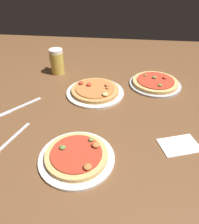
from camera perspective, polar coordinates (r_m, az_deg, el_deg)
The scene contains 8 objects.
ground_plane at distance 1.07m, azimuth -0.00°, elevation -1.52°, with size 2.40×2.40×0.03m, color brown.
pizza_plate_near at distance 0.84m, azimuth -6.00°, elevation -11.49°, with size 0.29×0.29×0.05m.
pizza_plate_far at distance 1.22m, azimuth -1.16°, elevation 5.58°, with size 0.32×0.32×0.05m.
pizza_plate_side at distance 1.34m, azimuth 14.43°, elevation 7.45°, with size 0.30×0.30×0.05m.
beer_mug_dark at distance 1.46m, azimuth -11.22°, elevation 12.91°, with size 0.12×0.12×0.16m.
napkin_folded at distance 0.96m, azimuth 20.28°, elevation -8.13°, with size 0.16×0.11×0.01m, color white.
fork_left at distance 0.99m, azimuth -22.55°, elevation -6.88°, with size 0.09×0.23×0.01m.
knife_right at distance 1.19m, azimuth -20.05°, elevation 1.42°, with size 0.16×0.19×0.01m.
Camera 1 is at (0.10, -0.84, 0.64)m, focal length 34.73 mm.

